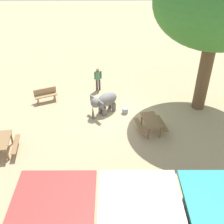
% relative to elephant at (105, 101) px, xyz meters
% --- Properties ---
extents(ground_plane, '(60.00, 60.00, 0.00)m').
position_rel_elephant_xyz_m(ground_plane, '(-0.71, 0.34, -0.81)').
color(ground_plane, tan).
extents(elephant, '(1.73, 1.66, 1.27)m').
position_rel_elephant_xyz_m(elephant, '(0.00, 0.00, 0.00)').
color(elephant, slate).
rests_on(elephant, ground_plane).
extents(person_handler, '(0.50, 0.32, 1.62)m').
position_rel_elephant_xyz_m(person_handler, '(0.49, -2.75, 0.14)').
color(person_handler, '#3F3833').
rests_on(person_handler, ground_plane).
extents(shade_tree_main, '(6.56, 6.02, 8.47)m').
position_rel_elephant_xyz_m(shade_tree_main, '(-5.72, -0.61, 5.29)').
color(shade_tree_main, brown).
rests_on(shade_tree_main, ground_plane).
extents(wooden_bench, '(1.44, 0.92, 0.88)m').
position_rel_elephant_xyz_m(wooden_bench, '(3.73, -1.33, -0.34)').
color(wooden_bench, '#9E7A51').
rests_on(wooden_bench, ground_plane).
extents(picnic_table_near, '(1.66, 1.68, 0.78)m').
position_rel_elephant_xyz_m(picnic_table_near, '(4.91, 3.44, -0.22)').
color(picnic_table_near, olive).
rests_on(picnic_table_near, ground_plane).
extents(picnic_table_far, '(1.75, 1.77, 0.78)m').
position_rel_elephant_xyz_m(picnic_table_far, '(-2.51, 1.79, -0.22)').
color(picnic_table_far, brown).
rests_on(picnic_table_far, ground_plane).
extents(feed_bucket, '(0.36, 0.36, 0.32)m').
position_rel_elephant_xyz_m(feed_bucket, '(-1.21, 0.02, -0.65)').
color(feed_bucket, gray).
rests_on(feed_bucket, ground_plane).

